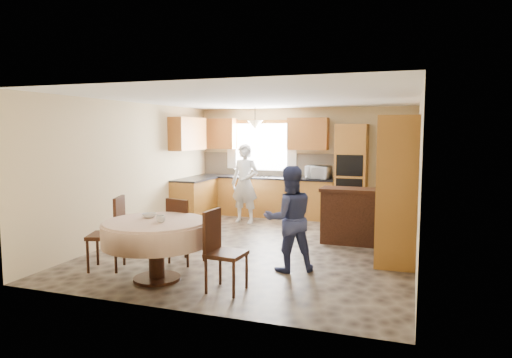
{
  "coord_description": "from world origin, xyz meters",
  "views": [
    {
      "loc": [
        2.43,
        -7.29,
        1.97
      ],
      "look_at": [
        -0.21,
        0.3,
        1.12
      ],
      "focal_mm": 32.0,
      "sensor_mm": 36.0,
      "label": 1
    }
  ],
  "objects": [
    {
      "name": "wall_left",
      "position": [
        -2.5,
        0.0,
        1.25
      ],
      "size": [
        0.02,
        6.0,
        2.5
      ],
      "primitive_type": "cube",
      "color": "#CDB583",
      "rests_on": "floor"
    },
    {
      "name": "space_heater",
      "position": [
        1.9,
        0.84,
        0.26
      ],
      "size": [
        0.39,
        0.29,
        0.52
      ],
      "primitive_type": "cube",
      "rotation": [
        0.0,
        0.0,
        -0.07
      ],
      "color": "black",
      "rests_on": "floor"
    },
    {
      "name": "base_cab_back",
      "position": [
        -0.85,
        2.7,
        0.44
      ],
      "size": [
        3.3,
        0.6,
        0.88
      ],
      "primitive_type": "cube",
      "color": "#D18837",
      "rests_on": "floor"
    },
    {
      "name": "wall_right",
      "position": [
        2.5,
        0.0,
        1.25
      ],
      "size": [
        0.02,
        6.0,
        2.5
      ],
      "primitive_type": "cube",
      "color": "#CDB583",
      "rests_on": "floor"
    },
    {
      "name": "backsplash",
      "position": [
        -0.85,
        2.99,
        1.18
      ],
      "size": [
        3.3,
        0.02,
        0.55
      ],
      "primitive_type": "cube",
      "color": "tan",
      "rests_on": "wall_back"
    },
    {
      "name": "oven_lower",
      "position": [
        1.15,
        2.38,
        0.75
      ],
      "size": [
        0.56,
        0.01,
        0.45
      ],
      "primitive_type": "cube",
      "color": "black",
      "rests_on": "oven_tower"
    },
    {
      "name": "curtain_left",
      "position": [
        -1.75,
        2.93,
        1.65
      ],
      "size": [
        0.22,
        0.02,
        1.15
      ],
      "primitive_type": "cube",
      "color": "white",
      "rests_on": "wall_back"
    },
    {
      "name": "counter_left",
      "position": [
        -2.2,
        1.8,
        0.9
      ],
      "size": [
        0.64,
        1.2,
        0.04
      ],
      "primitive_type": "cube",
      "color": "black",
      "rests_on": "base_cab_left"
    },
    {
      "name": "wall_cab_side",
      "position": [
        -2.33,
        1.8,
        1.91
      ],
      "size": [
        0.33,
        1.2,
        0.72
      ],
      "primitive_type": "cube",
      "color": "#C37430",
      "rests_on": "wall_left"
    },
    {
      "name": "cup_table",
      "position": [
        -0.62,
        -2.25,
        0.85
      ],
      "size": [
        0.13,
        0.13,
        0.09
      ],
      "primitive_type": "imported",
      "rotation": [
        0.0,
        0.0,
        -0.14
      ],
      "color": "#B2B2B2",
      "rests_on": "dining_table"
    },
    {
      "name": "wall_front",
      "position": [
        0.0,
        -3.0,
        1.25
      ],
      "size": [
        5.0,
        0.02,
        2.5
      ],
      "primitive_type": "cube",
      "color": "#CDB583",
      "rests_on": "floor"
    },
    {
      "name": "wall_cab_left",
      "position": [
        -2.05,
        2.83,
        1.91
      ],
      "size": [
        0.85,
        0.33,
        0.72
      ],
      "primitive_type": "cube",
      "color": "#C37430",
      "rests_on": "wall_back"
    },
    {
      "name": "dining_table",
      "position": [
        -0.75,
        -2.17,
        0.62
      ],
      "size": [
        1.4,
        1.4,
        0.8
      ],
      "color": "#3D1D10",
      "rests_on": "floor"
    },
    {
      "name": "bowl_sideboard",
      "position": [
        1.31,
        0.7,
        0.94
      ],
      "size": [
        0.24,
        0.24,
        0.05
      ],
      "primitive_type": "imported",
      "rotation": [
        0.0,
        0.0,
        0.18
      ],
      "color": "#B2B2B2",
      "rests_on": "sideboard"
    },
    {
      "name": "person_dining",
      "position": [
        0.8,
        -1.18,
        0.74
      ],
      "size": [
        0.91,
        0.85,
        1.49
      ],
      "primitive_type": "imported",
      "rotation": [
        0.0,
        0.0,
        3.67
      ],
      "color": "navy",
      "rests_on": "floor"
    },
    {
      "name": "oven_upper",
      "position": [
        1.15,
        2.38,
        1.25
      ],
      "size": [
        0.56,
        0.01,
        0.45
      ],
      "primitive_type": "cube",
      "color": "black",
      "rests_on": "oven_tower"
    },
    {
      "name": "framed_picture",
      "position": [
        2.47,
        1.58,
        1.59
      ],
      "size": [
        0.06,
        0.6,
        0.5
      ],
      "color": "gold",
      "rests_on": "wall_right"
    },
    {
      "name": "cupboard",
      "position": [
        2.22,
        -0.16,
        1.1
      ],
      "size": [
        0.57,
        1.15,
        2.19
      ],
      "primitive_type": "cube",
      "color": "#D18837",
      "rests_on": "floor"
    },
    {
      "name": "bottle_sideboard",
      "position": [
        1.95,
        0.7,
        1.07
      ],
      "size": [
        0.15,
        0.15,
        0.3
      ],
      "primitive_type": "imported",
      "rotation": [
        0.0,
        0.0,
        0.4
      ],
      "color": "silver",
      "rests_on": "sideboard"
    },
    {
      "name": "chair_back",
      "position": [
        -0.78,
        -1.38,
        0.54
      ],
      "size": [
        0.51,
        0.51,
        0.99
      ],
      "rotation": [
        0.0,
        0.0,
        2.91
      ],
      "color": "#3D1D10",
      "rests_on": "floor"
    },
    {
      "name": "bowl_table",
      "position": [
        -0.94,
        -2.01,
        0.83
      ],
      "size": [
        0.21,
        0.21,
        0.06
      ],
      "primitive_type": "imported",
      "rotation": [
        0.0,
        0.0,
        0.08
      ],
      "color": "#B2B2B2",
      "rests_on": "dining_table"
    },
    {
      "name": "pendant",
      "position": [
        -1.0,
        2.5,
        2.12
      ],
      "size": [
        0.36,
        0.36,
        0.18
      ],
      "primitive_type": "cone",
      "rotation": [
        3.14,
        0.0,
        0.0
      ],
      "color": "beige",
      "rests_on": "ceiling"
    },
    {
      "name": "floor",
      "position": [
        0.0,
        0.0,
        0.0
      ],
      "size": [
        5.0,
        6.0,
        0.01
      ],
      "primitive_type": "cube",
      "color": "#6E5F4D",
      "rests_on": "ground"
    },
    {
      "name": "chair_right",
      "position": [
        0.21,
        -2.24,
        0.55
      ],
      "size": [
        0.46,
        0.46,
        1.0
      ],
      "rotation": [
        0.0,
        0.0,
        1.5
      ],
      "color": "#3D1D10",
      "rests_on": "floor"
    },
    {
      "name": "counter_back",
      "position": [
        -0.85,
        2.7,
        0.9
      ],
      "size": [
        3.3,
        0.64,
        0.04
      ],
      "primitive_type": "cube",
      "color": "black",
      "rests_on": "base_cab_back"
    },
    {
      "name": "window",
      "position": [
        -1.0,
        2.98,
        1.6
      ],
      "size": [
        1.4,
        0.03,
        1.1
      ],
      "primitive_type": "cube",
      "color": "white",
      "rests_on": "wall_back"
    },
    {
      "name": "oven_tower",
      "position": [
        1.15,
        2.69,
        1.06
      ],
      "size": [
        0.66,
        0.62,
        2.12
      ],
      "primitive_type": "cube",
      "color": "#D18837",
      "rests_on": "floor"
    },
    {
      "name": "sideboard",
      "position": [
        1.53,
        0.7,
        0.46
      ],
      "size": [
        1.29,
        0.55,
        0.92
      ],
      "primitive_type": "cube",
      "rotation": [
        0.0,
        0.0,
        -0.01
      ],
      "color": "#3D1D10",
      "rests_on": "floor"
    },
    {
      "name": "microwave",
      "position": [
        0.43,
        2.65,
        1.06
      ],
      "size": [
        0.56,
        0.42,
        0.29
      ],
      "primitive_type": "imported",
      "rotation": [
        0.0,
        0.0,
        -0.14
      ],
      "color": "silver",
      "rests_on": "counter_back"
    },
    {
      "name": "curtain_right",
      "position": [
        -0.25,
        2.93,
        1.65
      ],
      "size": [
        0.22,
        0.02,
        1.15
      ],
      "primitive_type": "cube",
      "color": "white",
      "rests_on": "wall_back"
    },
    {
      "name": "wall_cab_right",
      "position": [
        0.15,
        2.83,
        1.91
      ],
      "size": [
        0.9,
        0.33,
        0.72
      ],
      "primitive_type": "cube",
      "color": "#C37430",
      "rests_on": "wall_back"
    },
    {
      "name": "person_sink",
      "position": [
        -0.99,
        1.82,
        0.85
      ],
      "size": [
        0.66,
        0.47,
        1.69
      ],
      "primitive_type": "imported",
      "rotation": [
        0.0,
        0.0,
        -0.11
      ],
      "color": "silver",
      "rests_on": "floor"
    },
    {
      "name": "base_cab_left",
      "position": [
        -2.2,
        1.8,
        0.44
      ],
      "size": [
        0.6,
        1.2,
        0.88
      ],
      "primitive_type": "cube",
      "color": "#D18837",
      "rests_on": "floor"
    },
    {
      "name": "chair_left",
      "position": [
        -1.61,
        -1.95,
        0.58
      ],
      "size": [
        0.58,
        0.58,
        1.05
      ],
      "rotation": [
        0.0,
        0.0,
        -1.24
      ],
      "color": "#3D1D10",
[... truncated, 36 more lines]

